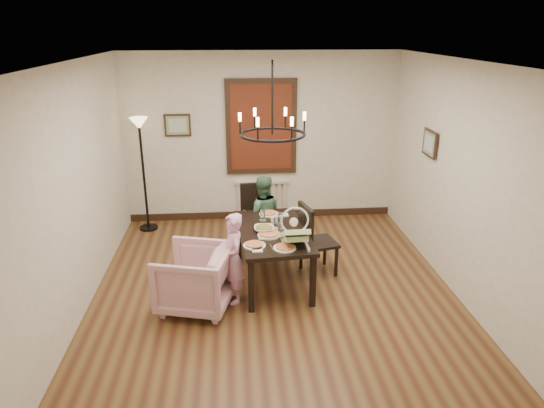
{
  "coord_description": "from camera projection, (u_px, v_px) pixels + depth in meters",
  "views": [
    {
      "loc": [
        -0.47,
        -5.38,
        3.16
      ],
      "look_at": [
        -0.0,
        0.31,
        1.05
      ],
      "focal_mm": 32.0,
      "sensor_mm": 36.0,
      "label": 1
    }
  ],
  "objects": [
    {
      "name": "chandelier",
      "position": [
        272.0,
        134.0,
        5.73
      ],
      "size": [
        0.8,
        0.8,
        0.04
      ],
      "primitive_type": "torus",
      "color": "black",
      "rests_on": "room_shell"
    },
    {
      "name": "picture_right",
      "position": [
        430.0,
        143.0,
        6.6
      ],
      "size": [
        0.03,
        0.42,
        0.36
      ],
      "primitive_type": "cube",
      "rotation": [
        0.0,
        0.0,
        1.57
      ],
      "color": "black",
      "rests_on": "room_shell"
    },
    {
      "name": "room_shell",
      "position": [
        272.0,
        176.0,
        6.02
      ],
      "size": [
        4.51,
        5.0,
        2.81
      ],
      "color": "brown",
      "rests_on": "ground"
    },
    {
      "name": "drinking_glass",
      "position": [
        280.0,
        228.0,
        6.07
      ],
      "size": [
        0.06,
        0.06,
        0.13
      ],
      "primitive_type": "cylinder",
      "color": "silver",
      "rests_on": "dining_table"
    },
    {
      "name": "baby_bouncer",
      "position": [
        295.0,
        232.0,
        5.71
      ],
      "size": [
        0.37,
        0.5,
        0.32
      ],
      "primitive_type": null,
      "rotation": [
        0.0,
        0.0,
        0.03
      ],
      "color": "#C4E59E",
      "rests_on": "dining_table"
    },
    {
      "name": "chair_far",
      "position": [
        257.0,
        218.0,
        7.16
      ],
      "size": [
        0.47,
        0.47,
        0.98
      ],
      "primitive_type": null,
      "rotation": [
        0.0,
        0.0,
        0.11
      ],
      "color": "black",
      "rests_on": "room_shell"
    },
    {
      "name": "radiator",
      "position": [
        262.0,
        199.0,
        8.36
      ],
      "size": [
        0.92,
        0.12,
        0.62
      ],
      "primitive_type": null,
      "color": "silver",
      "rests_on": "room_shell"
    },
    {
      "name": "dining_table",
      "position": [
        272.0,
        236.0,
        6.19
      ],
      "size": [
        0.98,
        1.58,
        0.71
      ],
      "rotation": [
        0.0,
        0.0,
        0.08
      ],
      "color": "black",
      "rests_on": "room_shell"
    },
    {
      "name": "elderly_woman",
      "position": [
        233.0,
        266.0,
        5.78
      ],
      "size": [
        0.3,
        0.38,
        0.94
      ],
      "primitive_type": "imported",
      "rotation": [
        0.0,
        0.0,
        -1.33
      ],
      "color": "#E5A2CA",
      "rests_on": "room_shell"
    },
    {
      "name": "seated_man",
      "position": [
        262.0,
        222.0,
        7.01
      ],
      "size": [
        0.49,
        0.39,
        0.98
      ],
      "primitive_type": "imported",
      "rotation": [
        0.0,
        0.0,
        3.17
      ],
      "color": "#426F4F",
      "rests_on": "room_shell"
    },
    {
      "name": "picture_back",
      "position": [
        178.0,
        125.0,
        7.8
      ],
      "size": [
        0.42,
        0.03,
        0.36
      ],
      "primitive_type": "cube",
      "color": "black",
      "rests_on": "room_shell"
    },
    {
      "name": "chair_right",
      "position": [
        319.0,
        239.0,
        6.44
      ],
      "size": [
        0.53,
        0.53,
        1.0
      ],
      "primitive_type": null,
      "rotation": [
        0.0,
        0.0,
        1.82
      ],
      "color": "black",
      "rests_on": "room_shell"
    },
    {
      "name": "pizza_platter",
      "position": [
        269.0,
        234.0,
        6.0
      ],
      "size": [
        0.29,
        0.29,
        0.04
      ],
      "primitive_type": "cylinder",
      "color": "tan",
      "rests_on": "dining_table"
    },
    {
      "name": "armchair",
      "position": [
        195.0,
        278.0,
        5.68
      ],
      "size": [
        1.0,
        0.99,
        0.75
      ],
      "primitive_type": "imported",
      "rotation": [
        0.0,
        0.0,
        -1.82
      ],
      "color": "beige",
      "rests_on": "room_shell"
    },
    {
      "name": "window_blinds",
      "position": [
        261.0,
        127.0,
        7.91
      ],
      "size": [
        1.0,
        0.03,
        1.4
      ],
      "primitive_type": "cube",
      "color": "maroon",
      "rests_on": "room_shell"
    },
    {
      "name": "salad_bowl",
      "position": [
        264.0,
        229.0,
        6.12
      ],
      "size": [
        0.31,
        0.31,
        0.08
      ],
      "primitive_type": "imported",
      "color": "white",
      "rests_on": "dining_table"
    },
    {
      "name": "floor_lamp",
      "position": [
        144.0,
        176.0,
        7.71
      ],
      "size": [
        0.3,
        0.3,
        1.8
      ],
      "primitive_type": null,
      "color": "black",
      "rests_on": "room_shell"
    }
  ]
}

